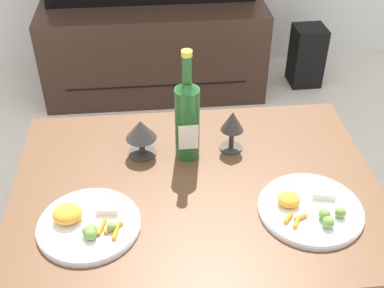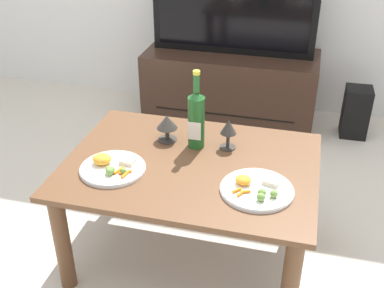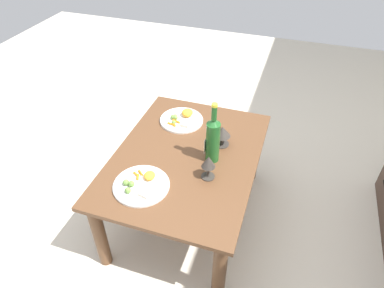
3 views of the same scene
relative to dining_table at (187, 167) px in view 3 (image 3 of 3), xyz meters
name	(u,v)px [view 3 (image 3 of 3)]	position (x,y,z in m)	size (l,w,h in m)	color
ground_plane	(187,213)	(0.00, 0.00, -0.42)	(6.40, 6.40, 0.00)	beige
dining_table	(187,167)	(0.00, 0.00, 0.00)	(1.08, 0.80, 0.51)	brown
wine_bottle	(213,139)	(-0.01, 0.15, 0.24)	(0.08, 0.08, 0.37)	#1E5923
goblet_left	(222,133)	(-0.16, 0.17, 0.18)	(0.10, 0.10, 0.13)	#38332D
goblet_right	(208,163)	(0.13, 0.17, 0.19)	(0.07, 0.07, 0.14)	#38332D
dinner_plate_left	(182,119)	(-0.31, -0.14, 0.11)	(0.28, 0.28, 0.06)	white
dinner_plate_right	(141,185)	(0.30, -0.14, 0.10)	(0.29, 0.29, 0.05)	white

